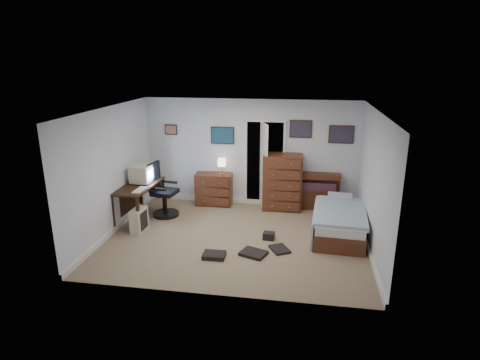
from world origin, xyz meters
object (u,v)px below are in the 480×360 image
(office_chair, at_px, (162,195))
(tall_dresser, at_px, (282,182))
(computer_desk, at_px, (135,193))
(bed, at_px, (339,221))
(low_dresser, at_px, (214,189))

(office_chair, bearing_deg, tall_dresser, 27.00)
(computer_desk, relative_size, bed, 0.75)
(computer_desk, bearing_deg, low_dresser, 42.37)
(computer_desk, distance_m, bed, 4.30)
(office_chair, bearing_deg, computer_desk, -134.98)
(bed, bearing_deg, computer_desk, -177.28)
(low_dresser, bearing_deg, tall_dresser, -4.41)
(computer_desk, xyz_separation_m, office_chair, (0.48, 0.35, -0.15))
(computer_desk, height_order, bed, computer_desk)
(low_dresser, xyz_separation_m, bed, (2.82, -1.28, -0.10))
(office_chair, relative_size, bed, 0.63)
(computer_desk, distance_m, office_chair, 0.61)
(low_dresser, distance_m, bed, 3.10)
(low_dresser, relative_size, tall_dresser, 0.66)
(low_dresser, bearing_deg, office_chair, -142.29)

